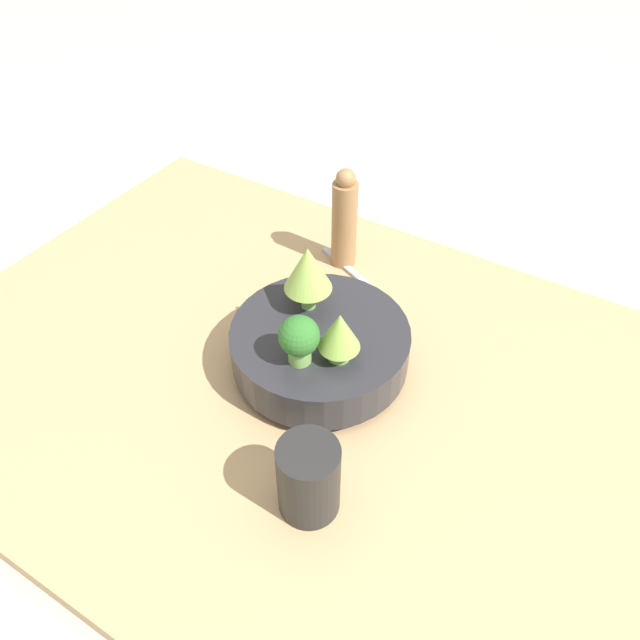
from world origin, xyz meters
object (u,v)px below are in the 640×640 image
object	(u,v)px
bowl	(320,347)
cup	(309,478)
pepper_mill	(344,220)
fork	(359,278)

from	to	relation	value
bowl	cup	distance (m)	0.21
cup	pepper_mill	distance (m)	0.45
pepper_mill	fork	xyz separation A→B (m)	(-0.05, 0.03, -0.08)
bowl	pepper_mill	xyz separation A→B (m)	(0.09, -0.22, 0.04)
bowl	fork	world-z (taller)	bowl
cup	fork	world-z (taller)	cup
bowl	cup	bearing A→B (deg)	118.04
pepper_mill	fork	bearing A→B (deg)	149.33
bowl	cup	size ratio (longest dim) A/B	2.38
pepper_mill	fork	world-z (taller)	pepper_mill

